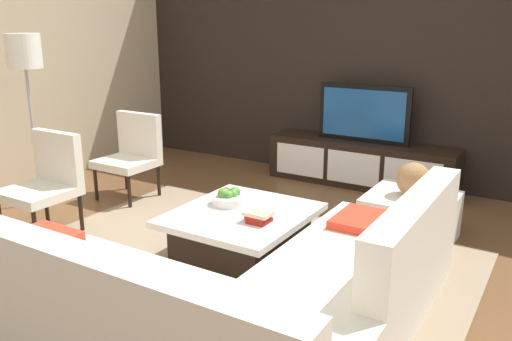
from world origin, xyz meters
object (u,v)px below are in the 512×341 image
Objects in this scene: coffee_table at (242,234)px; book_stack at (259,217)px; decorative_ball at (413,179)px; television at (364,114)px; fruit_bowl at (229,198)px; ottoman at (410,218)px; media_console at (361,163)px; accent_chair_near at (47,178)px; floor_lamp at (25,62)px; accent_chair_far at (132,151)px; sectional_couch at (239,300)px.

coffee_table is 0.33m from book_stack.
coffee_table is 3.84× the size of decorative_ball.
television reaches higher than fruit_bowl.
television is 1.69m from ottoman.
ottoman is at bearing -54.44° from television.
media_console is at bearing -90.00° from television.
decorative_ball reaches higher than ottoman.
floor_lamp reaches higher than accent_chair_near.
ottoman is 2.50× the size of fruit_bowl.
television is 0.97× the size of coffee_table.
fruit_bowl reaches higher than coffee_table.
floor_lamp is (-2.51, -2.31, 0.60)m from television.
ottoman is (0.92, -1.28, -0.61)m from television.
ottoman is 2.51× the size of decorative_ball.
accent_chair_far reaches higher than book_stack.
fruit_bowl reaches higher than ottoman.
floor_lamp is at bearing -137.40° from television.
accent_chair_near reaches higher than ottoman.
sectional_couch is 2.02m from ottoman.
accent_chair_far is 3.13× the size of decorative_ball.
sectional_couch reaches higher than media_console.
fruit_bowl is (2.23, 0.11, -0.98)m from floor_lamp.
floor_lamp is 1.31m from accent_chair_far.
coffee_table is 2.70m from floor_lamp.
decorative_ball is at bearing 16.70° from floor_lamp.
fruit_bowl reaches higher than media_console.
coffee_table is at bearing -135.03° from decorative_ball.
book_stack reaches higher than ottoman.
accent_chair_far is (0.62, 0.69, -0.92)m from floor_lamp.
sectional_couch is 2.91m from accent_chair_far.
book_stack is (-0.79, -1.13, 0.22)m from ottoman.
accent_chair_far is (-1.80, 0.68, 0.29)m from coffee_table.
sectional_couch is 8.50× the size of decorative_ball.
coffee_table is 0.64× the size of floor_lamp.
sectional_couch reaches higher than coffee_table.
television is 0.44× the size of sectional_couch.
media_console is 3.28m from accent_chair_near.
ottoman reaches higher than coffee_table.
accent_chair_far is at bearing 159.27° from coffee_table.
ottoman is (1.02, 1.02, -0.00)m from coffee_table.
book_stack is (0.12, -2.41, -0.39)m from television.
sectional_couch is 8.45× the size of fruit_bowl.
television is (-0.00, 0.00, 0.56)m from media_console.
floor_lamp is at bearing -163.30° from decorative_ball.
accent_chair_near reaches higher than decorative_ball.
television is 2.25m from fruit_bowl.
coffee_table is at bearing 0.33° from floor_lamp.
television is 5.22× the size of book_stack.
sectional_couch is 2.22× the size of coffee_table.
sectional_couch is (0.50, -3.25, -0.54)m from television.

